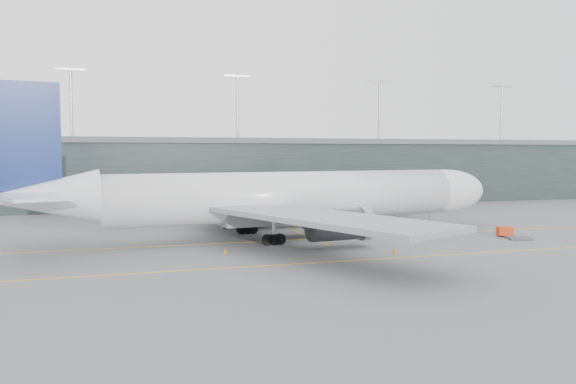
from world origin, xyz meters
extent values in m
plane|color=#5C5D62|center=(0.00, 0.00, 0.00)|extent=(320.00, 320.00, 0.00)
cube|color=gold|center=(0.00, -4.00, 0.01)|extent=(160.00, 0.25, 0.02)
cube|color=gold|center=(0.00, -20.00, 0.01)|extent=(160.00, 0.25, 0.02)
cube|color=gold|center=(5.00, 20.00, 0.01)|extent=(0.25, 60.00, 0.02)
cube|color=#1C2627|center=(0.00, 58.00, 7.00)|extent=(240.00, 35.00, 14.00)
cube|color=#505355|center=(0.00, 58.00, 14.60)|extent=(240.00, 36.00, 1.20)
cylinder|color=#9E9EA3|center=(-30.00, 48.00, 22.00)|extent=(0.60, 0.60, 14.00)
cylinder|color=#9E9EA3|center=(5.00, 48.00, 22.00)|extent=(0.60, 0.60, 14.00)
cylinder|color=#9E9EA3|center=(40.00, 48.00, 22.00)|extent=(0.60, 0.60, 14.00)
cylinder|color=#9E9EA3|center=(75.00, 48.00, 22.00)|extent=(0.60, 0.60, 14.00)
cylinder|color=silver|center=(2.19, -1.45, 5.88)|extent=(51.45, 12.48, 6.87)
ellipsoid|color=silver|center=(29.19, 1.56, 5.88)|extent=(15.11, 8.43, 6.87)
cone|color=silver|center=(-29.22, -4.95, 6.65)|extent=(12.85, 7.91, 6.60)
cube|color=gray|center=(1.09, -1.57, 3.22)|extent=(18.25, 7.48, 2.22)
cube|color=black|center=(33.37, 2.03, 6.99)|extent=(2.79, 3.58, 0.89)
cube|color=gray|center=(0.79, -18.90, 4.77)|extent=(21.46, 33.53, 0.61)
cylinder|color=#3A3B3F|center=(5.56, -11.67, 2.88)|extent=(8.14, 4.72, 3.88)
cube|color=gray|center=(-3.02, 15.26, 4.77)|extent=(15.22, 33.37, 0.61)
cylinder|color=#3A3B3F|center=(3.23, 9.27, 2.88)|extent=(8.14, 4.72, 3.88)
cube|color=navy|center=(-30.87, -5.13, 13.64)|extent=(7.22, 1.35, 13.31)
cube|color=silver|center=(-29.64, -11.13, 7.21)|extent=(9.31, 11.51, 0.39)
cube|color=silver|center=(-30.99, 0.99, 7.21)|extent=(7.53, 10.78, 0.39)
cylinder|color=black|center=(26.43, 1.25, 0.61)|extent=(1.26, 0.58, 1.22)
cylinder|color=#9E9EA3|center=(26.43, 1.25, 1.44)|extent=(0.33, 0.33, 2.88)
cylinder|color=black|center=(-1.63, -7.23, 0.72)|extent=(1.49, 0.71, 1.44)
cylinder|color=black|center=(-2.81, 3.35, 0.72)|extent=(1.49, 0.71, 1.44)
cube|color=#2E2E33|center=(21.54, 1.42, 5.60)|extent=(4.80, 5.06, 3.13)
cube|color=#2E2E33|center=(24.92, 10.07, 5.60)|extent=(7.89, 14.57, 2.80)
cube|color=#2E2E33|center=(30.20, 23.63, 5.60)|extent=(8.15, 14.67, 2.91)
cube|color=#2E2E33|center=(35.49, 37.18, 5.60)|extent=(8.42, 14.77, 3.02)
cylinder|color=#9E9EA3|center=(25.20, 10.80, 2.13)|extent=(0.56, 0.56, 4.25)
cube|color=#3A3B3F|center=(25.20, 10.80, 0.39)|extent=(2.70, 2.38, 0.78)
cylinder|color=#2E2E33|center=(21.54, 40.50, 5.60)|extent=(4.48, 4.48, 3.36)
cylinder|color=#2E2E33|center=(21.54, 40.50, 2.01)|extent=(2.01, 2.01, 4.03)
cube|color=red|center=(31.95, -9.68, 0.79)|extent=(2.30, 1.77, 1.21)
cylinder|color=black|center=(31.11, -9.95, 0.19)|extent=(0.39, 0.23, 0.37)
cylinder|color=black|center=(32.55, -10.31, 0.19)|extent=(0.39, 0.23, 0.37)
cylinder|color=black|center=(31.34, -9.04, 0.19)|extent=(0.39, 0.23, 0.37)
cylinder|color=black|center=(32.78, -9.41, 0.19)|extent=(0.39, 0.23, 0.37)
cube|color=#3D3C41|center=(32.11, -12.45, 0.18)|extent=(3.57, 3.15, 0.30)
cube|color=#3A3B3F|center=(-4.23, 10.11, 0.15)|extent=(2.16, 1.81, 0.20)
cube|color=#B1B7BE|center=(-4.23, 10.11, 1.04)|extent=(1.75, 1.66, 1.49)
cube|color=#254093|center=(-4.23, 10.11, 1.82)|extent=(1.81, 1.72, 0.08)
cube|color=#3A3B3F|center=(-2.36, 12.54, 0.15)|extent=(2.48, 2.24, 0.20)
cube|color=silver|center=(-2.36, 12.54, 1.07)|extent=(2.06, 2.00, 1.53)
cube|color=#254093|center=(-2.36, 12.54, 1.86)|extent=(2.13, 2.07, 0.08)
cube|color=#3A3B3F|center=(-0.15, 9.68, 0.15)|extent=(2.17, 1.82, 0.20)
cube|color=#AFB6BC|center=(-0.15, 9.68, 1.05)|extent=(1.76, 1.68, 1.50)
cube|color=#254093|center=(-0.15, 9.68, 1.83)|extent=(1.82, 1.73, 0.08)
cone|color=orange|center=(34.67, -4.84, 0.32)|extent=(0.40, 0.40, 0.64)
cone|color=#D7550B|center=(10.47, -17.37, 0.38)|extent=(0.48, 0.48, 0.76)
cone|color=#CE5F0B|center=(10.95, 9.56, 0.38)|extent=(0.48, 0.48, 0.77)
cone|color=#CA690B|center=(-8.77, -11.33, 0.33)|extent=(0.42, 0.42, 0.67)
camera|label=1|loc=(-20.66, -76.98, 11.96)|focal=35.00mm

